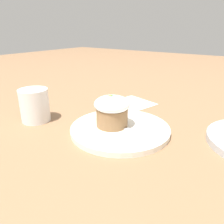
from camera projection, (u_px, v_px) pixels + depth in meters
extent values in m
plane|color=#846042|center=(120.00, 131.00, 0.60)|extent=(4.00, 4.00, 0.00)
cylinder|color=white|center=(120.00, 129.00, 0.60)|extent=(0.27, 0.27, 0.01)
cylinder|color=olive|center=(112.00, 117.00, 0.59)|extent=(0.09, 0.09, 0.05)
ellipsoid|color=white|center=(112.00, 104.00, 0.58)|extent=(0.10, 0.10, 0.04)
cone|color=orange|center=(109.00, 96.00, 0.58)|extent=(0.02, 0.01, 0.01)
sphere|color=green|center=(112.00, 97.00, 0.57)|extent=(0.01, 0.01, 0.01)
cube|color=silver|center=(140.00, 132.00, 0.56)|extent=(0.10, 0.03, 0.00)
ellipsoid|color=silver|center=(118.00, 127.00, 0.58)|extent=(0.05, 0.04, 0.01)
cylinder|color=white|center=(35.00, 105.00, 0.65)|extent=(0.09, 0.09, 0.10)
torus|color=white|center=(25.00, 102.00, 0.68)|extent=(0.06, 0.01, 0.06)
cube|color=white|center=(133.00, 103.00, 0.83)|extent=(0.17, 0.15, 0.00)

